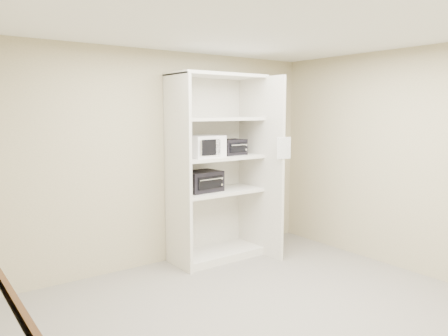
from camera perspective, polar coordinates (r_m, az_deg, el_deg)
floor at (r=4.39m, az=5.69°, el=-18.93°), size 4.50×4.00×0.01m
ceiling at (r=4.01m, az=6.21°, el=18.21°), size 4.50×4.00×0.01m
wall_back at (r=5.62m, az=-7.87°, el=1.24°), size 4.50×0.02×2.70m
wall_right at (r=5.73m, az=22.89°, el=0.85°), size 0.02×4.00×2.70m
shelving_unit at (r=5.74m, az=-0.56°, el=-0.76°), size 1.24×0.92×2.42m
microwave at (r=5.54m, az=-2.60°, el=2.84°), size 0.48×0.38×0.27m
toaster_oven_upper at (r=5.83m, az=0.92°, el=2.75°), size 0.38×0.30×0.21m
toaster_oven_lower at (r=5.64m, az=-2.94°, el=-1.73°), size 0.50×0.39×0.26m
paper_sign at (r=5.57m, az=7.83°, el=2.60°), size 0.21×0.02×0.27m
chair_rail at (r=3.13m, az=-27.07°, el=-12.95°), size 0.04×3.98×0.08m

